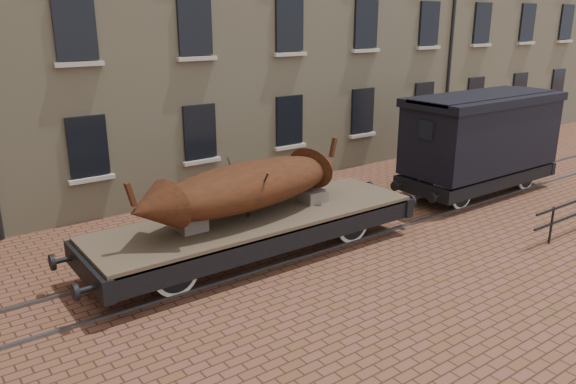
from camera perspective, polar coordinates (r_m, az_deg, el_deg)
ground at (r=16.08m, az=7.74°, el=-3.40°), size 90.00×90.00×0.00m
rail_track at (r=16.07m, az=7.75°, el=-3.30°), size 30.00×1.52×0.06m
flatcar_wagon at (r=13.65m, az=-3.17°, el=-3.20°), size 9.22×2.50×1.39m
iron_boat at (r=13.21m, az=-4.14°, el=0.65°), size 6.15×2.37×1.50m
goods_van at (r=19.32m, az=19.11°, el=5.73°), size 6.40×2.33×3.31m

